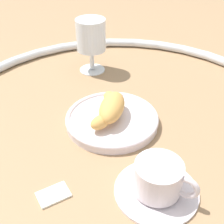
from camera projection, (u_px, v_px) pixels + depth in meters
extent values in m
plane|color=#997551|center=(121.00, 121.00, 0.64)|extent=(2.20, 2.20, 0.00)
torus|color=silver|center=(121.00, 117.00, 0.63)|extent=(0.80, 0.80, 0.02)
cylinder|color=silver|center=(112.00, 121.00, 0.63)|extent=(0.19, 0.19, 0.02)
torus|color=silver|center=(112.00, 118.00, 0.62)|extent=(0.19, 0.19, 0.01)
ellipsoid|color=#D6994C|center=(112.00, 107.00, 0.61)|extent=(0.11, 0.09, 0.04)
ellipsoid|color=#D6994C|center=(111.00, 98.00, 0.65)|extent=(0.05, 0.05, 0.03)
ellipsoid|color=#D6994C|center=(100.00, 122.00, 0.58)|extent=(0.05, 0.03, 0.03)
cylinder|color=silver|center=(156.00, 190.00, 0.48)|extent=(0.14, 0.14, 0.01)
cylinder|color=silver|center=(158.00, 177.00, 0.47)|extent=(0.08, 0.08, 0.05)
cylinder|color=#937A60|center=(159.00, 167.00, 0.45)|extent=(0.07, 0.07, 0.01)
torus|color=silver|center=(186.00, 187.00, 0.45)|extent=(0.02, 0.04, 0.04)
cylinder|color=white|center=(92.00, 69.00, 0.82)|extent=(0.07, 0.07, 0.01)
cylinder|color=white|center=(92.00, 59.00, 0.81)|extent=(0.01, 0.01, 0.05)
cylinder|color=white|center=(91.00, 35.00, 0.77)|extent=(0.08, 0.08, 0.08)
cylinder|color=gold|center=(91.00, 36.00, 0.77)|extent=(0.07, 0.07, 0.07)
cube|color=white|center=(53.00, 194.00, 0.48)|extent=(0.06, 0.05, 0.01)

